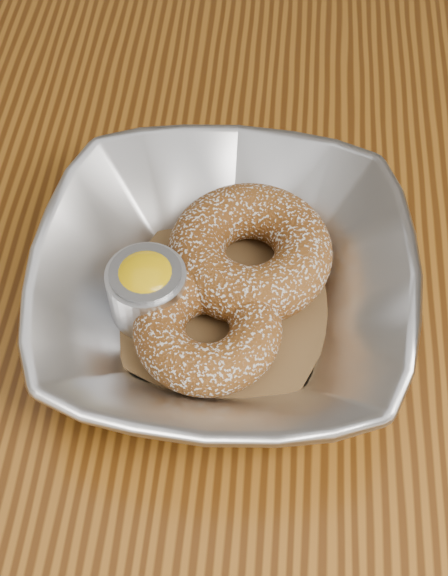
# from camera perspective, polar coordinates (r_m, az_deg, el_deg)

# --- Properties ---
(ground_plane) EXTENTS (4.00, 4.00, 0.00)m
(ground_plane) POSITION_cam_1_polar(r_m,az_deg,el_deg) (1.25, -3.50, -19.53)
(ground_plane) COLOR #565659
(ground_plane) RESTS_ON ground
(table) EXTENTS (1.20, 0.80, 0.75)m
(table) POSITION_cam_1_polar(r_m,az_deg,el_deg) (0.65, -6.36, -3.66)
(table) COLOR brown
(table) RESTS_ON ground_plane
(serving_bowl) EXTENTS (0.24, 0.24, 0.06)m
(serving_bowl) POSITION_cam_1_polar(r_m,az_deg,el_deg) (0.52, -0.00, -0.00)
(serving_bowl) COLOR silver
(serving_bowl) RESTS_ON table
(parchment) EXTENTS (0.19, 0.19, 0.00)m
(parchment) POSITION_cam_1_polar(r_m,az_deg,el_deg) (0.54, -0.00, -1.30)
(parchment) COLOR brown
(parchment) RESTS_ON table
(donut_back) EXTENTS (0.11, 0.11, 0.04)m
(donut_back) POSITION_cam_1_polar(r_m,az_deg,el_deg) (0.54, 1.86, 2.60)
(donut_back) COLOR brown
(donut_back) RESTS_ON parchment
(donut_front) EXTENTS (0.10, 0.10, 0.03)m
(donut_front) POSITION_cam_1_polar(r_m,az_deg,el_deg) (0.50, -1.18, -2.87)
(donut_front) COLOR brown
(donut_front) RESTS_ON parchment
(ramekin) EXTENTS (0.05, 0.05, 0.05)m
(ramekin) POSITION_cam_1_polar(r_m,az_deg,el_deg) (0.52, -5.48, -0.04)
(ramekin) COLOR silver
(ramekin) RESTS_ON table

